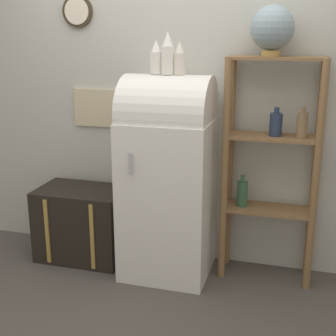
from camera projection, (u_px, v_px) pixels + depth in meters
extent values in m
plane|color=#4C4742|center=(158.00, 286.00, 3.39)|extent=(12.00, 12.00, 0.00)
cube|color=#B7B7AD|center=(180.00, 90.00, 3.54)|extent=(7.00, 0.05, 2.70)
cylinder|color=#382D1E|center=(77.00, 11.00, 3.56)|extent=(0.24, 0.03, 0.24)
cylinder|color=beige|center=(76.00, 11.00, 3.54)|extent=(0.20, 0.01, 0.20)
cube|color=#C6B793|center=(100.00, 108.00, 3.73)|extent=(0.43, 0.02, 0.30)
cube|color=white|center=(168.00, 198.00, 3.46)|extent=(0.63, 0.59, 1.17)
cylinder|color=white|center=(168.00, 114.00, 3.29)|extent=(0.62, 0.56, 0.56)
cylinder|color=#B7B7BC|center=(130.00, 164.00, 3.13)|extent=(0.02, 0.02, 0.15)
cube|color=black|center=(83.00, 223.00, 3.77)|extent=(0.69, 0.44, 0.58)
cube|color=#AD8942|center=(47.00, 232.00, 3.61)|extent=(0.03, 0.01, 0.52)
cube|color=#AD8942|center=(92.00, 237.00, 3.51)|extent=(0.03, 0.01, 0.52)
cylinder|color=olive|center=(225.00, 174.00, 3.31)|extent=(0.05, 0.05, 1.61)
cylinder|color=olive|center=(315.00, 181.00, 3.14)|extent=(0.05, 0.05, 1.61)
cylinder|color=olive|center=(230.00, 165.00, 3.52)|extent=(0.05, 0.05, 1.61)
cylinder|color=olive|center=(315.00, 172.00, 3.36)|extent=(0.05, 0.05, 1.61)
cube|color=olive|center=(268.00, 209.00, 3.41)|extent=(0.65, 0.26, 0.02)
cube|color=olive|center=(272.00, 137.00, 3.26)|extent=(0.65, 0.26, 0.02)
cube|color=olive|center=(277.00, 58.00, 3.11)|extent=(0.65, 0.26, 0.02)
cylinder|color=#335B3D|center=(242.00, 194.00, 3.42)|extent=(0.08, 0.08, 0.19)
cylinder|color=#335B3D|center=(243.00, 178.00, 3.39)|extent=(0.03, 0.03, 0.05)
cylinder|color=#23334C|center=(276.00, 125.00, 3.23)|extent=(0.09, 0.09, 0.16)
cylinder|color=#23334C|center=(277.00, 110.00, 3.20)|extent=(0.04, 0.04, 0.04)
cylinder|color=#7F6647|center=(302.00, 126.00, 3.16)|extent=(0.08, 0.08, 0.17)
cylinder|color=#7F6647|center=(303.00, 110.00, 3.13)|extent=(0.03, 0.03, 0.04)
cylinder|color=#AD8942|center=(271.00, 53.00, 3.10)|extent=(0.13, 0.13, 0.04)
sphere|color=#7F939E|center=(272.00, 28.00, 3.06)|extent=(0.29, 0.29, 0.29)
cylinder|color=white|center=(156.00, 63.00, 3.21)|extent=(0.08, 0.08, 0.15)
cone|color=white|center=(156.00, 46.00, 3.18)|extent=(0.07, 0.07, 0.08)
cylinder|color=white|center=(167.00, 60.00, 3.18)|extent=(0.09, 0.09, 0.19)
cone|color=white|center=(167.00, 38.00, 3.14)|extent=(0.08, 0.08, 0.10)
cylinder|color=silver|center=(179.00, 64.00, 3.17)|extent=(0.08, 0.08, 0.14)
cone|color=silver|center=(180.00, 47.00, 3.14)|extent=(0.06, 0.06, 0.08)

